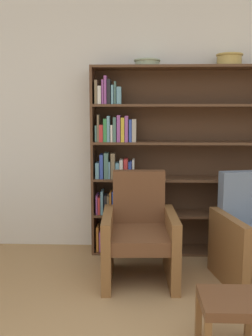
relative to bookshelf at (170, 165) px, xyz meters
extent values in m
cube|color=silver|center=(-0.15, 0.17, 0.45)|extent=(12.00, 0.06, 2.75)
cube|color=brown|center=(-0.80, -0.02, 0.04)|extent=(0.02, 0.30, 1.93)
cube|color=brown|center=(0.20, -0.02, 0.99)|extent=(1.97, 0.30, 0.02)
cube|color=brown|center=(0.20, -0.02, -0.91)|extent=(1.97, 0.30, 0.03)
cube|color=#492F1E|center=(0.20, 0.13, 0.04)|extent=(1.97, 0.01, 1.93)
cube|color=orange|center=(-0.76, -0.06, -0.77)|extent=(0.02, 0.18, 0.27)
cube|color=#994C99|center=(-0.72, -0.05, -0.79)|extent=(0.03, 0.19, 0.21)
cube|color=red|center=(-0.68, -0.08, -0.79)|extent=(0.04, 0.13, 0.22)
cube|color=red|center=(-0.64, -0.08, -0.78)|extent=(0.03, 0.13, 0.24)
cube|color=#B2A899|center=(-0.61, -0.05, -0.77)|extent=(0.02, 0.19, 0.27)
cube|color=#7F6B4C|center=(-0.59, -0.07, -0.77)|extent=(0.02, 0.15, 0.26)
cube|color=#669EB2|center=(-0.55, -0.06, -0.82)|extent=(0.04, 0.18, 0.16)
cube|color=#388C47|center=(-0.52, -0.08, -0.78)|extent=(0.02, 0.14, 0.24)
cube|color=#388C47|center=(-0.48, -0.08, -0.81)|extent=(0.04, 0.14, 0.18)
cube|color=orange|center=(-0.43, -0.07, -0.77)|extent=(0.03, 0.15, 0.27)
cube|color=#388C47|center=(-0.40, -0.05, -0.77)|extent=(0.03, 0.18, 0.27)
cube|color=gold|center=(-0.36, -0.06, -0.81)|extent=(0.02, 0.17, 0.19)
cube|color=#388C47|center=(-0.33, -0.05, -0.81)|extent=(0.03, 0.20, 0.19)
cube|color=white|center=(-0.29, -0.05, -0.82)|extent=(0.03, 0.20, 0.16)
cube|color=gold|center=(-0.26, -0.05, -0.80)|extent=(0.02, 0.19, 0.19)
cube|color=brown|center=(0.20, -0.02, -0.51)|extent=(1.97, 0.30, 0.03)
cube|color=#994C99|center=(-0.76, -0.05, -0.40)|extent=(0.02, 0.19, 0.20)
cube|color=red|center=(-0.74, -0.06, -0.41)|extent=(0.02, 0.17, 0.18)
cube|color=#669EB2|center=(-0.71, -0.06, -0.38)|extent=(0.03, 0.17, 0.24)
cube|color=black|center=(-0.67, -0.08, -0.40)|extent=(0.03, 0.14, 0.20)
cube|color=#7F6B4C|center=(-0.64, -0.07, -0.40)|extent=(0.02, 0.15, 0.19)
cube|color=orange|center=(-0.62, -0.06, -0.38)|extent=(0.02, 0.17, 0.24)
cube|color=#334CB2|center=(-0.59, -0.07, -0.38)|extent=(0.02, 0.15, 0.24)
cube|color=#994C99|center=(-0.56, -0.08, -0.42)|extent=(0.03, 0.13, 0.16)
cube|color=#4C756B|center=(-0.52, -0.07, -0.38)|extent=(0.02, 0.16, 0.24)
cube|color=black|center=(-0.49, -0.06, -0.41)|extent=(0.02, 0.18, 0.18)
cube|color=red|center=(-0.48, -0.05, -0.38)|extent=(0.02, 0.20, 0.24)
cube|color=gold|center=(-0.45, -0.05, -0.41)|extent=(0.02, 0.19, 0.19)
cube|color=#669EB2|center=(-0.42, -0.08, -0.38)|extent=(0.03, 0.14, 0.25)
cube|color=#7F6B4C|center=(-0.39, -0.09, -0.41)|extent=(0.02, 0.12, 0.17)
cube|color=#334CB2|center=(-0.37, -0.05, -0.41)|extent=(0.02, 0.19, 0.17)
cube|color=brown|center=(0.20, -0.02, -0.14)|extent=(1.97, 0.30, 0.02)
cube|color=#669EB2|center=(-0.75, -0.07, -0.04)|extent=(0.04, 0.16, 0.16)
cube|color=#334CB2|center=(-0.71, -0.06, 0.00)|extent=(0.03, 0.18, 0.25)
cube|color=#4C756B|center=(-0.66, -0.07, 0.01)|extent=(0.04, 0.16, 0.26)
cube|color=#669EB2|center=(-0.63, -0.05, -0.04)|extent=(0.02, 0.20, 0.17)
cube|color=#7F6B4C|center=(-0.59, -0.08, 0.00)|extent=(0.04, 0.13, 0.26)
cube|color=#669EB2|center=(-0.55, -0.06, -0.04)|extent=(0.04, 0.17, 0.16)
cube|color=white|center=(-0.51, -0.06, -0.03)|extent=(0.03, 0.17, 0.19)
cube|color=red|center=(-0.46, -0.06, -0.02)|extent=(0.04, 0.18, 0.20)
cube|color=#334CB2|center=(-0.42, -0.08, -0.04)|extent=(0.03, 0.12, 0.18)
cube|color=white|center=(-0.39, -0.07, -0.03)|extent=(0.02, 0.15, 0.20)
cube|color=brown|center=(0.20, -0.02, 0.24)|extent=(1.97, 0.30, 0.02)
cube|color=#4C756B|center=(-0.76, -0.05, 0.33)|extent=(0.02, 0.20, 0.17)
cube|color=#7F6B4C|center=(-0.74, -0.08, 0.39)|extent=(0.02, 0.14, 0.27)
cube|color=red|center=(-0.71, -0.08, 0.34)|extent=(0.04, 0.14, 0.17)
cube|color=#388C47|center=(-0.67, -0.07, 0.37)|extent=(0.03, 0.15, 0.23)
cube|color=#669EB2|center=(-0.63, -0.09, 0.38)|extent=(0.03, 0.12, 0.26)
cube|color=white|center=(-0.60, -0.06, 0.34)|extent=(0.02, 0.18, 0.17)
cube|color=#4C756B|center=(-0.57, -0.06, 0.37)|extent=(0.03, 0.17, 0.25)
cube|color=#994C99|center=(-0.53, -0.06, 0.38)|extent=(0.03, 0.17, 0.27)
cube|color=gold|center=(-0.49, -0.06, 0.37)|extent=(0.03, 0.18, 0.24)
cube|color=#994C99|center=(-0.45, -0.08, 0.38)|extent=(0.03, 0.14, 0.26)
cube|color=#334CB2|center=(-0.42, -0.06, 0.36)|extent=(0.03, 0.18, 0.22)
cube|color=#B2A899|center=(-0.38, -0.08, 0.36)|extent=(0.04, 0.14, 0.23)
cube|color=brown|center=(0.20, -0.02, 0.61)|extent=(1.97, 0.30, 0.02)
cube|color=#7F6B4C|center=(-0.76, -0.06, 0.74)|extent=(0.03, 0.18, 0.23)
cube|color=white|center=(-0.72, -0.08, 0.71)|extent=(0.03, 0.14, 0.18)
cube|color=#994C99|center=(-0.69, -0.07, 0.74)|extent=(0.02, 0.16, 0.24)
cube|color=#994C99|center=(-0.66, -0.08, 0.76)|extent=(0.03, 0.12, 0.27)
cube|color=black|center=(-0.63, -0.05, 0.75)|extent=(0.03, 0.19, 0.24)
cube|color=#669EB2|center=(-0.59, -0.05, 0.72)|extent=(0.02, 0.20, 0.18)
cube|color=#4C756B|center=(-0.57, -0.07, 0.74)|extent=(0.02, 0.15, 0.22)
cube|color=#669EB2|center=(-0.53, -0.08, 0.71)|extent=(0.04, 0.13, 0.17)
cylinder|color=gray|center=(-0.25, -0.02, 1.03)|extent=(0.24, 0.24, 0.06)
torus|color=gray|center=(-0.25, -0.02, 1.06)|extent=(0.27, 0.27, 0.02)
cylinder|color=tan|center=(0.56, -0.02, 1.06)|extent=(0.24, 0.24, 0.11)
torus|color=tan|center=(0.56, -0.02, 1.11)|extent=(0.26, 0.26, 0.02)
cube|color=brown|center=(-0.02, -1.01, -0.75)|extent=(0.07, 0.07, 0.36)
cube|color=brown|center=(-0.59, -1.03, -0.75)|extent=(0.07, 0.07, 0.36)
cube|color=brown|center=(-0.04, -0.40, -0.75)|extent=(0.07, 0.07, 0.36)
cube|color=brown|center=(-0.61, -0.42, -0.75)|extent=(0.07, 0.07, 0.36)
cube|color=brown|center=(-0.32, -0.71, -0.53)|extent=(0.50, 0.66, 0.12)
cube|color=brown|center=(-0.33, -0.43, -0.25)|extent=(0.48, 0.14, 0.52)
cube|color=brown|center=(-0.04, -0.70, -0.63)|extent=(0.11, 0.68, 0.60)
cube|color=brown|center=(-0.60, -0.72, -0.63)|extent=(0.11, 0.68, 0.60)
cube|color=brown|center=(0.50, -1.07, -0.75)|extent=(0.08, 0.08, 0.36)
cube|color=brown|center=(0.37, -0.48, -0.75)|extent=(0.08, 0.08, 0.36)
cube|color=slate|center=(0.66, -0.44, -0.25)|extent=(0.49, 0.22, 0.52)
cube|color=brown|center=(0.44, -0.77, -0.63)|extent=(0.22, 0.68, 0.60)
cube|color=brown|center=(0.07, -1.56, -0.77)|extent=(0.04, 0.04, 0.31)
cube|color=brown|center=(0.39, -1.56, -0.77)|extent=(0.04, 0.04, 0.31)
cube|color=brown|center=(0.23, -1.72, -0.59)|extent=(0.36, 0.36, 0.06)
camera|label=1|loc=(-0.32, -3.86, 0.54)|focal=40.00mm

